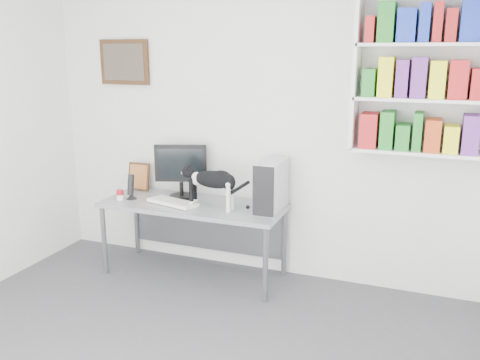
% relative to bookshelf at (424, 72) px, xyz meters
% --- Properties ---
extents(room, '(4.01, 4.01, 2.70)m').
position_rel_bookshelf_xyz_m(room, '(-1.40, -1.85, -0.50)').
color(room, '#4B4B4F').
rests_on(room, ground).
extents(bookshelf, '(1.03, 0.28, 1.24)m').
position_rel_bookshelf_xyz_m(bookshelf, '(0.00, 0.00, 0.00)').
color(bookshelf, silver).
rests_on(bookshelf, room).
extents(wall_art, '(0.52, 0.04, 0.42)m').
position_rel_bookshelf_xyz_m(wall_art, '(-2.70, 0.12, 0.05)').
color(wall_art, '#452B16').
rests_on(wall_art, room).
extents(desk, '(1.65, 0.65, 0.68)m').
position_rel_bookshelf_xyz_m(desk, '(-1.85, -0.20, -1.51)').
color(desk, gray).
rests_on(desk, room).
extents(monitor, '(0.52, 0.37, 0.51)m').
position_rel_bookshelf_xyz_m(monitor, '(-2.03, -0.07, -0.91)').
color(monitor, black).
rests_on(monitor, desk).
extents(keyboard, '(0.50, 0.29, 0.04)m').
position_rel_bookshelf_xyz_m(keyboard, '(-2.00, -0.29, -1.15)').
color(keyboard, white).
rests_on(keyboard, desk).
extents(pc_tower, '(0.19, 0.43, 0.43)m').
position_rel_bookshelf_xyz_m(pc_tower, '(-1.14, -0.12, -0.95)').
color(pc_tower, '#B0B0B4').
rests_on(pc_tower, desk).
extents(speaker, '(0.12, 0.12, 0.24)m').
position_rel_bookshelf_xyz_m(speaker, '(-2.44, -0.28, -1.05)').
color(speaker, black).
rests_on(speaker, desk).
extents(leaning_print, '(0.23, 0.09, 0.28)m').
position_rel_bookshelf_xyz_m(leaning_print, '(-2.54, 0.02, -1.03)').
color(leaning_print, '#452B16').
rests_on(leaning_print, desk).
extents(soup_can, '(0.07, 0.07, 0.09)m').
position_rel_bookshelf_xyz_m(soup_can, '(-2.51, -0.35, -1.12)').
color(soup_can, red).
rests_on(soup_can, desk).
extents(cat, '(0.58, 0.18, 0.35)m').
position_rel_bookshelf_xyz_m(cat, '(-1.61, -0.29, -0.99)').
color(cat, black).
rests_on(cat, desk).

